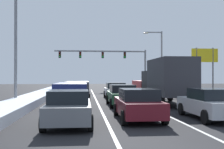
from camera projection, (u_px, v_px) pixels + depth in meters
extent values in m
plane|color=black|center=(121.00, 105.00, 21.08)|extent=(120.00, 120.00, 0.00)
cube|color=silver|center=(135.00, 100.00, 24.93)|extent=(0.14, 40.81, 0.01)
cube|color=silver|center=(96.00, 101.00, 24.61)|extent=(0.14, 40.81, 0.01)
cube|color=silver|center=(194.00, 96.00, 25.44)|extent=(1.83, 40.81, 0.63)
cube|color=silver|center=(34.00, 98.00, 24.11)|extent=(2.14, 40.81, 0.52)
cube|color=#B7BABF|center=(210.00, 106.00, 13.97)|extent=(1.82, 4.50, 0.70)
cube|color=black|center=(211.00, 94.00, 13.83)|extent=(1.64, 2.20, 0.55)
cube|color=red|center=(217.00, 109.00, 11.72)|extent=(0.24, 0.08, 0.14)
cylinder|color=black|center=(182.00, 109.00, 15.43)|extent=(0.22, 0.66, 0.66)
cylinder|color=black|center=(213.00, 109.00, 15.60)|extent=(0.22, 0.66, 0.66)
cylinder|color=black|center=(206.00, 117.00, 12.34)|extent=(0.22, 0.66, 0.66)
cube|color=black|center=(158.00, 83.00, 23.72)|extent=(2.35, 2.20, 2.00)
cube|color=#333338|center=(171.00, 77.00, 20.14)|extent=(2.35, 5.00, 2.60)
cylinder|color=black|center=(144.00, 96.00, 23.90)|extent=(0.28, 0.92, 0.92)
cylinder|color=black|center=(170.00, 96.00, 24.11)|extent=(0.28, 0.92, 0.92)
cylinder|color=black|center=(161.00, 102.00, 18.52)|extent=(0.28, 0.92, 0.92)
cylinder|color=black|center=(194.00, 101.00, 18.74)|extent=(0.28, 0.92, 0.92)
cube|color=maroon|center=(146.00, 87.00, 28.59)|extent=(1.95, 4.90, 1.25)
cube|color=black|center=(151.00, 85.00, 26.19)|extent=(1.56, 0.06, 0.55)
cube|color=red|center=(143.00, 89.00, 26.12)|extent=(0.20, 0.08, 0.28)
cube|color=red|center=(159.00, 89.00, 26.27)|extent=(0.20, 0.08, 0.28)
cylinder|color=black|center=(133.00, 93.00, 30.18)|extent=(0.25, 0.74, 0.74)
cylinder|color=black|center=(151.00, 93.00, 30.36)|extent=(0.25, 0.74, 0.74)
cylinder|color=black|center=(139.00, 95.00, 26.80)|extent=(0.25, 0.74, 0.74)
cylinder|color=black|center=(159.00, 95.00, 26.98)|extent=(0.25, 0.74, 0.74)
cube|color=maroon|center=(138.00, 107.00, 13.72)|extent=(1.82, 4.50, 0.70)
cube|color=black|center=(138.00, 95.00, 13.57)|extent=(1.64, 2.20, 0.55)
cube|color=red|center=(131.00, 110.00, 11.46)|extent=(0.24, 0.08, 0.14)
cube|color=red|center=(165.00, 109.00, 11.59)|extent=(0.24, 0.08, 0.14)
cylinder|color=black|center=(116.00, 110.00, 15.17)|extent=(0.22, 0.66, 0.66)
cylinder|color=black|center=(149.00, 109.00, 15.34)|extent=(0.22, 0.66, 0.66)
cylinder|color=black|center=(124.00, 118.00, 12.09)|extent=(0.22, 0.66, 0.66)
cylinder|color=black|center=(165.00, 117.00, 12.26)|extent=(0.22, 0.66, 0.66)
cube|color=#1E5633|center=(122.00, 97.00, 20.34)|extent=(1.82, 4.50, 0.70)
cube|color=black|center=(122.00, 89.00, 20.20)|extent=(1.64, 2.20, 0.55)
cube|color=red|center=(116.00, 98.00, 18.09)|extent=(0.24, 0.08, 0.14)
cube|color=red|center=(137.00, 97.00, 18.22)|extent=(0.24, 0.08, 0.14)
cylinder|color=black|center=(108.00, 99.00, 21.80)|extent=(0.22, 0.66, 0.66)
cylinder|color=black|center=(131.00, 99.00, 21.97)|extent=(0.22, 0.66, 0.66)
cylinder|color=black|center=(112.00, 103.00, 18.72)|extent=(0.22, 0.66, 0.66)
cylinder|color=black|center=(138.00, 103.00, 18.88)|extent=(0.22, 0.66, 0.66)
cube|color=silver|center=(115.00, 92.00, 26.97)|extent=(1.82, 4.50, 0.70)
cube|color=black|center=(115.00, 86.00, 26.83)|extent=(1.64, 2.20, 0.55)
cube|color=red|center=(110.00, 92.00, 24.72)|extent=(0.24, 0.08, 0.14)
cube|color=red|center=(126.00, 92.00, 24.85)|extent=(0.24, 0.08, 0.14)
cylinder|color=black|center=(105.00, 94.00, 28.43)|extent=(0.22, 0.66, 0.66)
cylinder|color=black|center=(122.00, 94.00, 28.60)|extent=(0.22, 0.66, 0.66)
cylinder|color=black|center=(107.00, 96.00, 25.34)|extent=(0.22, 0.66, 0.66)
cylinder|color=black|center=(127.00, 96.00, 25.51)|extent=(0.22, 0.66, 0.66)
cube|color=slate|center=(69.00, 110.00, 12.26)|extent=(1.82, 4.50, 0.70)
cube|color=black|center=(69.00, 97.00, 12.12)|extent=(1.64, 2.20, 0.55)
cube|color=red|center=(46.00, 115.00, 10.01)|extent=(0.24, 0.08, 0.14)
cube|color=red|center=(85.00, 114.00, 10.14)|extent=(0.24, 0.08, 0.14)
cylinder|color=black|center=(52.00, 113.00, 13.72)|extent=(0.22, 0.66, 0.66)
cylinder|color=black|center=(89.00, 113.00, 13.89)|extent=(0.22, 0.66, 0.66)
cylinder|color=black|center=(43.00, 124.00, 10.63)|extent=(0.22, 0.66, 0.66)
cylinder|color=black|center=(90.00, 123.00, 10.80)|extent=(0.22, 0.66, 0.66)
cube|color=navy|center=(71.00, 93.00, 18.40)|extent=(1.95, 4.90, 1.25)
cube|color=black|center=(69.00, 90.00, 16.00)|extent=(1.56, 0.06, 0.55)
cube|color=red|center=(55.00, 97.00, 15.93)|extent=(0.20, 0.08, 0.28)
cube|color=red|center=(83.00, 97.00, 16.08)|extent=(0.20, 0.08, 0.28)
cylinder|color=black|center=(59.00, 101.00, 19.99)|extent=(0.25, 0.74, 0.74)
cylinder|color=black|center=(86.00, 101.00, 20.18)|extent=(0.25, 0.74, 0.74)
cylinder|color=black|center=(54.00, 106.00, 16.61)|extent=(0.25, 0.74, 0.74)
cylinder|color=black|center=(86.00, 106.00, 16.79)|extent=(0.25, 0.74, 0.74)
cube|color=#38383D|center=(77.00, 89.00, 24.33)|extent=(1.95, 4.90, 1.25)
cube|color=black|center=(76.00, 87.00, 21.93)|extent=(1.56, 0.06, 0.55)
cube|color=red|center=(66.00, 91.00, 21.86)|extent=(0.20, 0.08, 0.28)
cube|color=red|center=(86.00, 91.00, 22.01)|extent=(0.20, 0.08, 0.28)
cylinder|color=black|center=(67.00, 95.00, 25.92)|extent=(0.25, 0.74, 0.74)
cylinder|color=black|center=(88.00, 95.00, 26.11)|extent=(0.25, 0.74, 0.74)
cylinder|color=black|center=(65.00, 98.00, 22.54)|extent=(0.25, 0.74, 0.74)
cylinder|color=black|center=(89.00, 98.00, 22.72)|extent=(0.25, 0.74, 0.74)
cylinder|color=slate|center=(145.00, 70.00, 43.89)|extent=(0.28, 0.28, 6.20)
cube|color=slate|center=(101.00, 51.00, 43.25)|extent=(13.86, 0.20, 0.20)
cube|color=black|center=(125.00, 55.00, 43.60)|extent=(0.34, 0.34, 0.95)
sphere|color=#4C0A0A|center=(125.00, 53.00, 43.42)|extent=(0.22, 0.22, 0.22)
sphere|color=#593F0C|center=(125.00, 55.00, 43.42)|extent=(0.22, 0.22, 0.22)
sphere|color=green|center=(125.00, 57.00, 43.41)|extent=(0.22, 0.22, 0.22)
cube|color=black|center=(103.00, 55.00, 43.28)|extent=(0.34, 0.34, 0.95)
sphere|color=#4C0A0A|center=(103.00, 53.00, 43.09)|extent=(0.22, 0.22, 0.22)
sphere|color=#593F0C|center=(103.00, 55.00, 43.09)|extent=(0.22, 0.22, 0.22)
sphere|color=green|center=(103.00, 57.00, 43.09)|extent=(0.22, 0.22, 0.22)
cube|color=black|center=(80.00, 55.00, 42.95)|extent=(0.34, 0.34, 0.95)
sphere|color=#4C0A0A|center=(80.00, 53.00, 42.77)|extent=(0.22, 0.22, 0.22)
sphere|color=#593F0C|center=(80.00, 55.00, 42.77)|extent=(0.22, 0.22, 0.22)
sphere|color=green|center=(80.00, 57.00, 42.77)|extent=(0.22, 0.22, 0.22)
cube|color=black|center=(60.00, 55.00, 42.66)|extent=(0.34, 0.34, 0.95)
sphere|color=#4C0A0A|center=(60.00, 53.00, 42.48)|extent=(0.22, 0.22, 0.22)
sphere|color=#593F0C|center=(60.00, 55.00, 42.48)|extent=(0.22, 0.22, 0.22)
sphere|color=green|center=(60.00, 57.00, 42.47)|extent=(0.22, 0.22, 0.22)
cylinder|color=gray|center=(162.00, 62.00, 38.46)|extent=(0.22, 0.22, 8.23)
cube|color=gray|center=(154.00, 32.00, 38.38)|extent=(2.20, 0.14, 0.14)
ellipsoid|color=#EAE5C6|center=(146.00, 33.00, 38.28)|extent=(0.70, 0.36, 0.24)
cylinder|color=gray|center=(16.00, 44.00, 21.28)|extent=(0.22, 0.22, 9.04)
cylinder|color=#59595B|center=(197.00, 71.00, 33.42)|extent=(0.16, 0.16, 5.50)
cylinder|color=#59595B|center=(213.00, 71.00, 33.61)|extent=(0.16, 0.16, 5.50)
cube|color=yellow|center=(205.00, 55.00, 33.53)|extent=(3.20, 0.12, 1.60)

